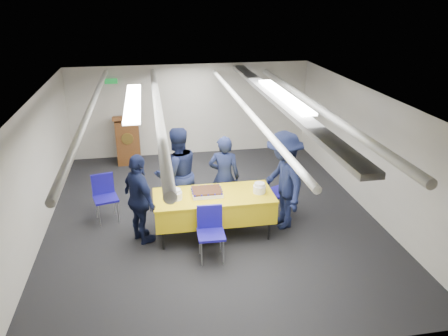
{
  "coord_description": "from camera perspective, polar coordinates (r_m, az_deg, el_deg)",
  "views": [
    {
      "loc": [
        -1.04,
        -7.26,
        4.02
      ],
      "look_at": [
        0.2,
        -0.2,
        1.05
      ],
      "focal_mm": 35.0,
      "sensor_mm": 36.0,
      "label": 1
    }
  ],
  "objects": [
    {
      "name": "sailor_d",
      "position": [
        7.72,
        7.74,
        -1.62
      ],
      "size": [
        0.82,
        1.23,
        1.78
      ],
      "primitive_type": "imported",
      "rotation": [
        0.0,
        0.0,
        -1.43
      ],
      "color": "black",
      "rests_on": "ground"
    },
    {
      "name": "plate_stack_left",
      "position": [
        7.27,
        -6.36,
        -3.47
      ],
      "size": [
        0.22,
        0.22,
        0.18
      ],
      "color": "white",
      "rests_on": "serving_table"
    },
    {
      "name": "sheet_cake",
      "position": [
        7.41,
        -2.26,
        -3.14
      ],
      "size": [
        0.52,
        0.41,
        0.09
      ],
      "color": "white",
      "rests_on": "serving_table"
    },
    {
      "name": "serving_table",
      "position": [
        7.51,
        -1.35,
        -4.95
      ],
      "size": [
        2.04,
        0.91,
        0.77
      ],
      "color": "black",
      "rests_on": "ground"
    },
    {
      "name": "chair_near",
      "position": [
        6.93,
        -1.79,
        -7.75
      ],
      "size": [
        0.43,
        0.43,
        0.87
      ],
      "color": "gray",
      "rests_on": "ground"
    },
    {
      "name": "sailor_a",
      "position": [
        8.04,
        0.02,
        -1.17
      ],
      "size": [
        0.66,
        0.52,
        1.58
      ],
      "primitive_type": "imported",
      "rotation": [
        0.0,
        0.0,
        2.87
      ],
      "color": "black",
      "rests_on": "ground"
    },
    {
      "name": "room_shell",
      "position": [
        8.06,
        -1.5,
        6.6
      ],
      "size": [
        6.0,
        7.0,
        2.3
      ],
      "color": "beige",
      "rests_on": "ground"
    },
    {
      "name": "sailor_b",
      "position": [
        8.0,
        -6.12,
        -0.75
      ],
      "size": [
        1.02,
        0.9,
        1.76
      ],
      "primitive_type": "imported",
      "rotation": [
        0.0,
        0.0,
        3.46
      ],
      "color": "black",
      "rests_on": "ground"
    },
    {
      "name": "sailor_c",
      "position": [
        7.35,
        -10.95,
        -4.05
      ],
      "size": [
        0.78,
        0.99,
        1.57
      ],
      "primitive_type": "imported",
      "rotation": [
        0.0,
        0.0,
        2.07
      ],
      "color": "black",
      "rests_on": "ground"
    },
    {
      "name": "podium",
      "position": [
        10.87,
        -12.43,
        3.7
      ],
      "size": [
        0.62,
        0.53,
        1.25
      ],
      "color": "brown",
      "rests_on": "ground"
    },
    {
      "name": "plate_stack_right",
      "position": [
        7.48,
        4.65,
        -2.64
      ],
      "size": [
        0.21,
        0.21,
        0.18
      ],
      "color": "white",
      "rests_on": "serving_table"
    },
    {
      "name": "ground",
      "position": [
        8.36,
        -1.59,
        -6.23
      ],
      "size": [
        7.0,
        7.0,
        0.0
      ],
      "primitive_type": "plane",
      "color": "black",
      "rests_on": "ground"
    },
    {
      "name": "chair_right",
      "position": [
        8.34,
        7.65,
        -2.45
      ],
      "size": [
        0.55,
        0.55,
        0.87
      ],
      "color": "gray",
      "rests_on": "ground"
    },
    {
      "name": "chair_left",
      "position": [
        8.33,
        -15.35,
        -3.12
      ],
      "size": [
        0.51,
        0.51,
        0.87
      ],
      "color": "gray",
      "rests_on": "ground"
    }
  ]
}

